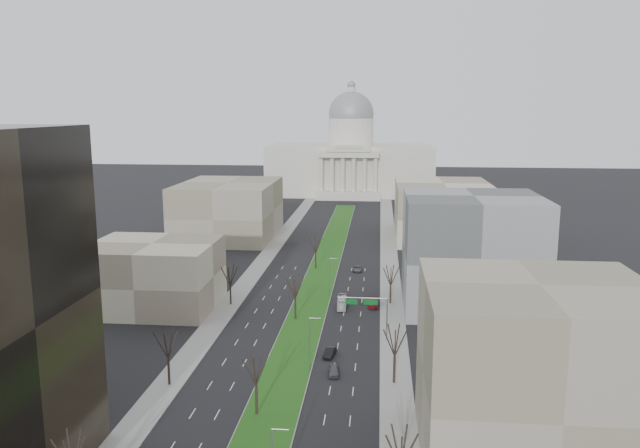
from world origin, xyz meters
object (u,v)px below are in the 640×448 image
Objects in this scene: car_grey_far at (357,269)px; box_van at (342,302)px; car_grey_near at (334,370)px; car_red at (373,303)px; car_black at (330,352)px.

box_van reaches higher than car_grey_far.
box_van reaches higher than car_grey_near.
car_red is 29.75m from car_grey_far.
box_van is at bearing -173.64° from car_red.
car_grey_far is (2.55, 57.41, -0.07)m from car_black.
car_grey_far is at bearing 96.58° from car_black.
box_van is at bearing 98.27° from car_black.
car_black is at bearing -105.48° from car_red.
box_van is (-0.80, 34.53, 0.38)m from car_grey_near.
car_grey_far is at bearing 97.28° from car_red.
car_black is 57.46m from car_grey_far.
car_red reaches higher than car_black.
car_grey_near is at bearing -90.49° from box_van.
box_van reaches higher than car_black.
car_black reaches higher than car_grey_far.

